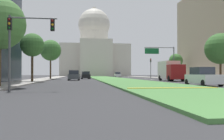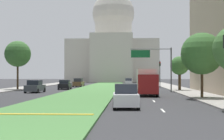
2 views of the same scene
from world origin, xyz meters
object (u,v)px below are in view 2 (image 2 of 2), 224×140
sedan_distant (65,85)px  sedan_far_horizon (79,83)px  sedan_lead_stopped (126,97)px  street_tree_right_mid (202,54)px  traffic_light_far_right (160,71)px  sedan_midblock (35,87)px  capitol_building (113,49)px  overhead_guide_sign (155,60)px  street_tree_right_far (180,66)px  street_tree_left_far (18,54)px  sedan_very_far (129,82)px  box_truck_delivery (147,82)px

sedan_distant → sedan_far_horizon: bearing=87.2°
sedan_lead_stopped → street_tree_right_mid: bearing=52.2°
traffic_light_far_right → street_tree_right_mid: size_ratio=0.75×
street_tree_right_mid → sedan_midblock: (-20.90, 11.46, -3.91)m
capitol_building → sedan_distant: (-5.50, -64.29, -10.94)m
overhead_guide_sign → sedan_lead_stopped: 24.98m
street_tree_right_far → sedan_far_horizon: street_tree_right_far is taller
sedan_lead_stopped → traffic_light_far_right: bearing=81.1°
sedan_lead_stopped → sedan_far_horizon: 45.59m
sedan_lead_stopped → overhead_guide_sign: bearing=80.3°
sedan_distant → sedan_midblock: bearing=-102.0°
street_tree_left_far → street_tree_right_far: 26.20m
sedan_very_far → street_tree_right_mid: bearing=-80.9°
street_tree_left_far → sedan_lead_stopped: 34.50m
traffic_light_far_right → street_tree_right_far: 12.53m
box_truck_delivery → sedan_far_horizon: bearing=113.5°
box_truck_delivery → street_tree_right_mid: bearing=-43.7°
traffic_light_far_right → sedan_very_far: bearing=108.7°
street_tree_right_mid → sedan_midblock: 24.15m
street_tree_right_far → overhead_guide_sign: bearing=-140.3°
capitol_building → sedan_distant: bearing=-94.9°
sedan_midblock → street_tree_right_far: bearing=15.8°
capitol_building → traffic_light_far_right: size_ratio=6.37×
capitol_building → sedan_very_far: (5.47, -38.74, -10.93)m
capitol_building → sedan_far_horizon: capitol_building is taller
street_tree_left_far → sedan_midblock: street_tree_left_far is taller
box_truck_delivery → sedan_midblock: bearing=158.0°
street_tree_left_far → sedan_distant: street_tree_left_far is taller
sedan_distant → capitol_building: bearing=85.1°
street_tree_right_mid → sedan_midblock: size_ratio=1.60×
street_tree_left_far → sedan_midblock: bearing=-56.3°
sedan_midblock → street_tree_left_far: bearing=123.7°
traffic_light_far_right → sedan_lead_stopped: 40.60m
capitol_building → sedan_distant: 65.44m
capitol_building → street_tree_left_far: 68.97m
sedan_very_far → traffic_light_far_right: bearing=-71.3°
sedan_midblock → sedan_lead_stopped: bearing=-59.1°
capitol_building → traffic_light_far_right: bearing=-78.5°
street_tree_right_far → sedan_midblock: size_ratio=1.24×
street_tree_left_far → street_tree_right_far: size_ratio=1.49×
street_tree_right_far → sedan_far_horizon: (-18.32, 16.79, -3.07)m
traffic_light_far_right → sedan_distant: size_ratio=1.13×
sedan_distant → sedan_very_far: (10.97, 25.55, 0.01)m
traffic_light_far_right → overhead_guide_sign: (-2.10, -15.71, 1.36)m
street_tree_right_far → box_truck_delivery: 13.67m
traffic_light_far_right → overhead_guide_sign: overhead_guide_sign is taller
capitol_building → traffic_light_far_right: capitol_building is taller
street_tree_left_far → sedan_very_far: size_ratio=1.86×
street_tree_left_far → sedan_midblock: 10.23m
street_tree_right_far → sedan_very_far: (-7.93, 30.19, -3.12)m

